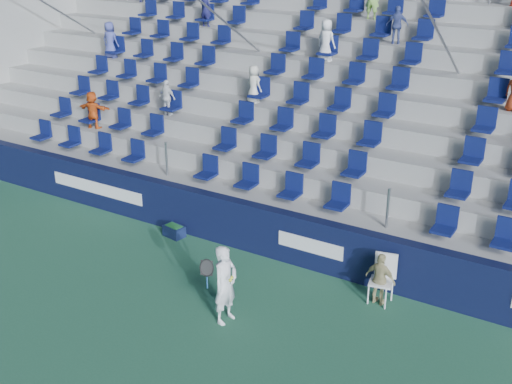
% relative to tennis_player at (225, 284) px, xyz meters
% --- Properties ---
extents(ground, '(70.00, 70.00, 0.00)m').
position_rel_tennis_player_xyz_m(ground, '(-1.01, -0.35, -0.81)').
color(ground, '#296044').
rests_on(ground, ground).
extents(sponsor_wall, '(24.00, 0.32, 1.20)m').
position_rel_tennis_player_xyz_m(sponsor_wall, '(-1.01, 2.80, -0.21)').
color(sponsor_wall, '#0E1333').
rests_on(sponsor_wall, ground).
extents(grandstand, '(24.00, 8.17, 6.63)m').
position_rel_tennis_player_xyz_m(grandstand, '(-1.01, 7.89, 1.32)').
color(grandstand, gray).
rests_on(grandstand, ground).
extents(tennis_player, '(0.69, 0.65, 1.62)m').
position_rel_tennis_player_xyz_m(tennis_player, '(0.00, 0.00, 0.00)').
color(tennis_player, white).
rests_on(tennis_player, ground).
extents(line_judge_chair, '(0.54, 0.56, 1.05)m').
position_rel_tennis_player_xyz_m(line_judge_chair, '(2.34, 2.31, -0.21)').
color(line_judge_chair, white).
rests_on(line_judge_chair, ground).
extents(line_judge, '(0.70, 0.36, 1.13)m').
position_rel_tennis_player_xyz_m(line_judge, '(2.34, 2.15, -0.24)').
color(line_judge, tan).
rests_on(line_judge, ground).
extents(ball_bin, '(0.57, 0.43, 0.29)m').
position_rel_tennis_player_xyz_m(ball_bin, '(-3.18, 2.40, -0.65)').
color(ball_bin, '#101A3D').
rests_on(ball_bin, ground).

